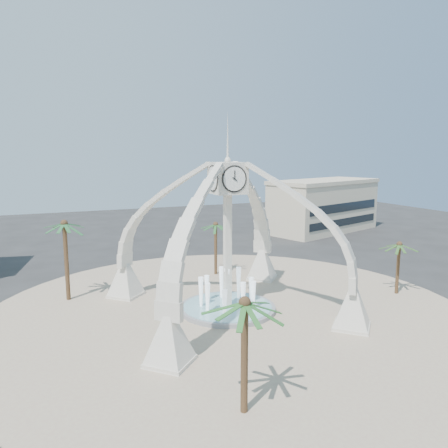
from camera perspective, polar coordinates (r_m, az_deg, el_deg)
name	(u,v)px	position (r m, az deg, el deg)	size (l,w,h in m)	color
ground	(227,311)	(37.15, 0.45, -11.25)	(140.00, 140.00, 0.00)	#282828
plaza	(227,310)	(37.14, 0.45, -11.21)	(40.00, 40.00, 0.06)	tan
clock_tower	(228,234)	(35.39, 0.47, -1.37)	(17.94, 17.94, 16.30)	silver
fountain	(227,307)	(37.05, 0.45, -10.84)	(8.00, 8.00, 3.62)	gray
building_ne	(324,205)	(74.80, 12.91, 2.38)	(21.87, 14.17, 8.60)	beige
palm_east	(399,245)	(43.21, 21.93, -2.55)	(4.13, 4.13, 5.36)	brown
palm_west	(64,225)	(40.44, -20.14, -0.10)	(4.07, 4.07, 7.71)	brown
palm_north	(216,225)	(46.40, -1.11, -0.16)	(3.68, 3.68, 6.14)	brown
palm_south	(245,304)	(21.62, 2.73, -10.45)	(4.21, 4.21, 6.57)	brown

